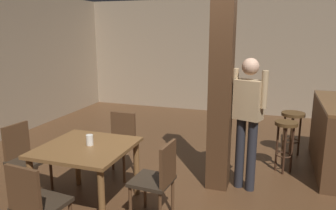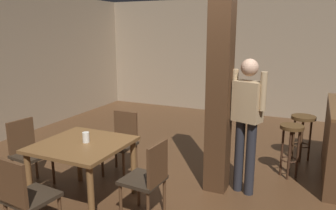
{
  "view_description": "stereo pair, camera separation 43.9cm",
  "coord_description": "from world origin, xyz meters",
  "px_view_note": "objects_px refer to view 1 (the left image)",
  "views": [
    {
      "loc": [
        0.94,
        -3.74,
        2.05
      ],
      "look_at": [
        -0.43,
        0.33,
        1.07
      ],
      "focal_mm": 35.0,
      "sensor_mm": 36.0,
      "label": 1
    },
    {
      "loc": [
        1.34,
        -3.58,
        2.05
      ],
      "look_at": [
        -0.43,
        0.33,
        1.07
      ],
      "focal_mm": 35.0,
      "sensor_mm": 36.0,
      "label": 2
    }
  ],
  "objects_px": {
    "chair_west": "(24,155)",
    "bar_stool_near": "(285,135)",
    "napkin_cup": "(90,140)",
    "bar_stool_mid": "(293,123)",
    "standing_person": "(248,115)",
    "bar_counter": "(330,135)",
    "chair_east": "(158,177)",
    "dining_table": "(87,155)",
    "chair_north": "(120,141)",
    "chair_south": "(35,203)"
  },
  "relations": [
    {
      "from": "bar_counter",
      "to": "bar_stool_mid",
      "type": "xyz_separation_m",
      "value": [
        -0.51,
        0.45,
        0.02
      ]
    },
    {
      "from": "chair_north",
      "to": "bar_counter",
      "type": "xyz_separation_m",
      "value": [
        2.86,
        1.16,
        0.03
      ]
    },
    {
      "from": "chair_north",
      "to": "bar_stool_near",
      "type": "height_order",
      "value": "chair_north"
    },
    {
      "from": "bar_stool_mid",
      "to": "chair_west",
      "type": "bearing_deg",
      "value": -142.75
    },
    {
      "from": "chair_east",
      "to": "bar_counter",
      "type": "bearing_deg",
      "value": 46.91
    },
    {
      "from": "napkin_cup",
      "to": "dining_table",
      "type": "bearing_deg",
      "value": -129.69
    },
    {
      "from": "napkin_cup",
      "to": "bar_stool_mid",
      "type": "xyz_separation_m",
      "value": [
        2.3,
        2.47,
        -0.26
      ]
    },
    {
      "from": "napkin_cup",
      "to": "bar_stool_mid",
      "type": "relative_size",
      "value": 0.17
    },
    {
      "from": "chair_south",
      "to": "napkin_cup",
      "type": "xyz_separation_m",
      "value": [
        0.02,
        0.92,
        0.31
      ]
    },
    {
      "from": "chair_west",
      "to": "standing_person",
      "type": "distance_m",
      "value": 2.87
    },
    {
      "from": "bar_stool_near",
      "to": "bar_stool_mid",
      "type": "relative_size",
      "value": 1.05
    },
    {
      "from": "dining_table",
      "to": "chair_west",
      "type": "bearing_deg",
      "value": 178.3
    },
    {
      "from": "dining_table",
      "to": "napkin_cup",
      "type": "distance_m",
      "value": 0.18
    },
    {
      "from": "chair_south",
      "to": "bar_stool_near",
      "type": "xyz_separation_m",
      "value": [
        2.2,
        2.64,
        0.06
      ]
    },
    {
      "from": "chair_south",
      "to": "standing_person",
      "type": "xyz_separation_m",
      "value": [
        1.7,
        1.92,
        0.5
      ]
    },
    {
      "from": "chair_west",
      "to": "standing_person",
      "type": "height_order",
      "value": "standing_person"
    },
    {
      "from": "bar_stool_mid",
      "to": "bar_stool_near",
      "type": "bearing_deg",
      "value": -99.12
    },
    {
      "from": "chair_south",
      "to": "bar_stool_mid",
      "type": "xyz_separation_m",
      "value": [
        2.32,
        3.39,
        0.05
      ]
    },
    {
      "from": "chair_west",
      "to": "bar_counter",
      "type": "xyz_separation_m",
      "value": [
        3.77,
        2.02,
        0.03
      ]
    },
    {
      "from": "standing_person",
      "to": "bar_stool_mid",
      "type": "height_order",
      "value": "standing_person"
    },
    {
      "from": "chair_west",
      "to": "bar_counter",
      "type": "bearing_deg",
      "value": 28.27
    },
    {
      "from": "chair_north",
      "to": "standing_person",
      "type": "height_order",
      "value": "standing_person"
    },
    {
      "from": "bar_stool_near",
      "to": "chair_west",
      "type": "bearing_deg",
      "value": -151.16
    },
    {
      "from": "bar_stool_mid",
      "to": "chair_east",
      "type": "bearing_deg",
      "value": -119.55
    },
    {
      "from": "chair_north",
      "to": "chair_east",
      "type": "height_order",
      "value": "same"
    },
    {
      "from": "chair_east",
      "to": "chair_west",
      "type": "bearing_deg",
      "value": 178.39
    },
    {
      "from": "bar_stool_mid",
      "to": "standing_person",
      "type": "bearing_deg",
      "value": -112.64
    },
    {
      "from": "chair_west",
      "to": "bar_stool_mid",
      "type": "xyz_separation_m",
      "value": [
        3.26,
        2.48,
        0.05
      ]
    },
    {
      "from": "chair_north",
      "to": "chair_south",
      "type": "distance_m",
      "value": 1.78
    },
    {
      "from": "chair_east",
      "to": "standing_person",
      "type": "relative_size",
      "value": 0.52
    },
    {
      "from": "dining_table",
      "to": "standing_person",
      "type": "height_order",
      "value": "standing_person"
    },
    {
      "from": "chair_west",
      "to": "chair_east",
      "type": "xyz_separation_m",
      "value": [
        1.82,
        -0.05,
        0.0
      ]
    },
    {
      "from": "chair_south",
      "to": "bar_stool_near",
      "type": "relative_size",
      "value": 1.16
    },
    {
      "from": "standing_person",
      "to": "bar_counter",
      "type": "bearing_deg",
      "value": 42.22
    },
    {
      "from": "dining_table",
      "to": "bar_stool_near",
      "type": "distance_m",
      "value": 2.82
    },
    {
      "from": "bar_stool_mid",
      "to": "napkin_cup",
      "type": "bearing_deg",
      "value": -132.92
    },
    {
      "from": "chair_west",
      "to": "bar_stool_near",
      "type": "xyz_separation_m",
      "value": [
        3.14,
        1.73,
        0.06
      ]
    },
    {
      "from": "chair_east",
      "to": "standing_person",
      "type": "height_order",
      "value": "standing_person"
    },
    {
      "from": "chair_south",
      "to": "bar_stool_near",
      "type": "distance_m",
      "value": 3.43
    },
    {
      "from": "bar_counter",
      "to": "bar_stool_mid",
      "type": "distance_m",
      "value": 0.68
    },
    {
      "from": "chair_west",
      "to": "chair_south",
      "type": "distance_m",
      "value": 1.31
    },
    {
      "from": "chair_west",
      "to": "napkin_cup",
      "type": "bearing_deg",
      "value": 0.52
    },
    {
      "from": "chair_north",
      "to": "bar_stool_near",
      "type": "relative_size",
      "value": 1.16
    },
    {
      "from": "standing_person",
      "to": "dining_table",
      "type": "bearing_deg",
      "value": -148.86
    },
    {
      "from": "chair_north",
      "to": "bar_stool_near",
      "type": "distance_m",
      "value": 2.39
    },
    {
      "from": "chair_west",
      "to": "dining_table",
      "type": "bearing_deg",
      "value": -1.7
    },
    {
      "from": "bar_stool_near",
      "to": "bar_stool_mid",
      "type": "xyz_separation_m",
      "value": [
        0.12,
        0.75,
        -0.01
      ]
    },
    {
      "from": "bar_counter",
      "to": "chair_west",
      "type": "bearing_deg",
      "value": -151.73
    },
    {
      "from": "napkin_cup",
      "to": "bar_counter",
      "type": "distance_m",
      "value": 3.46
    },
    {
      "from": "chair_west",
      "to": "standing_person",
      "type": "relative_size",
      "value": 0.52
    }
  ]
}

